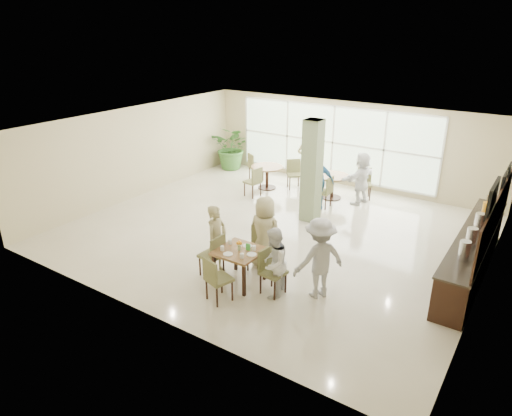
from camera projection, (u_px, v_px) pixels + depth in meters
The scene contains 23 objects.
ground at pixel (275, 231), 12.03m from camera, with size 10.00×10.00×0.00m, color beige.
room_shell at pixel (276, 169), 11.40m from camera, with size 10.00×10.00×10.00m.
window_bank at pixel (333, 143), 15.21m from camera, with size 7.00×0.04×7.00m.
column at pixel (312, 171), 12.23m from camera, with size 0.45×0.45×2.80m, color #70815A.
main_table at pixel (239, 255), 9.41m from camera, with size 0.90×0.90×0.75m.
round_table_left at pixel (267, 172), 14.98m from camera, with size 1.06×1.06×0.75m.
round_table_right at pixel (333, 181), 14.11m from camera, with size 1.04×1.04×0.75m.
chairs_main_table at pixel (241, 263), 9.43m from camera, with size 1.98×2.04×0.95m.
chairs_table_left at pixel (268, 174), 15.03m from camera, with size 2.17×1.99×0.95m.
chairs_table_right at pixel (334, 184), 14.11m from camera, with size 2.13×1.88×0.95m.
tabletop_clutter at pixel (240, 248), 9.33m from camera, with size 0.79×0.72×0.21m.
buffet_counter at pixel (474, 250), 9.80m from camera, with size 0.64×4.70×1.95m.
wall_tv at pixel (492, 198), 8.23m from camera, with size 0.06×1.00×0.58m.
framed_art_a at pixel (502, 189), 9.57m from camera, with size 0.05×0.55×0.70m.
framed_art_b at pixel (507, 179), 10.18m from camera, with size 0.05×0.55×0.70m.
potted_plant at pixel (233, 148), 16.91m from camera, with size 1.47×1.47×1.63m, color #37692A.
teen_left at pixel (217, 240), 9.75m from camera, with size 0.57×0.37×1.56m, color tan.
teen_far at pixel (265, 232), 10.00m from camera, with size 0.81×0.44×1.65m, color tan.
teen_right at pixel (273, 263), 8.93m from camera, with size 0.71×0.55×1.45m, color white.
teen_standing at pixel (319, 258), 8.88m from camera, with size 1.08×0.62×1.67m, color #A3A3A5.
adult_a at pixel (317, 181), 13.29m from camera, with size 0.95×0.54×1.62m, color teal.
adult_b at pixel (361, 178), 13.62m from camera, with size 1.47×0.63×1.59m, color white.
adult_standing at pixel (306, 160), 15.24m from camera, with size 0.63×0.41×1.72m, color tan.
Camera 1 is at (5.65, -9.37, 5.07)m, focal length 32.00 mm.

